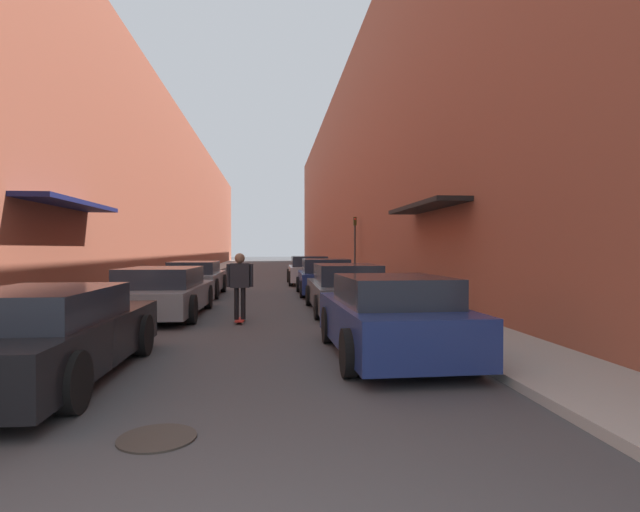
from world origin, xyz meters
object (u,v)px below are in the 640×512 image
at_px(parked_car_right_0, 391,317).
at_px(parked_car_right_3, 309,271).
at_px(parked_car_left_2, 195,279).
at_px(skateboarder, 240,280).
at_px(parked_car_left_1, 163,292).
at_px(parked_car_right_1, 345,289).
at_px(parked_car_left_0, 47,335).
at_px(manhole_cover, 157,438).
at_px(parked_car_right_2, 325,278).
at_px(traffic_light, 355,240).

bearing_deg(parked_car_right_0, parked_car_right_3, 90.29).
bearing_deg(parked_car_left_2, skateboarder, -73.40).
height_order(parked_car_left_1, parked_car_right_1, parked_car_right_1).
distance_m(parked_car_left_0, manhole_cover, 2.90).
relative_size(parked_car_right_1, parked_car_right_2, 1.20).
distance_m(parked_car_right_2, manhole_cover, 14.19).
xyz_separation_m(parked_car_left_0, parked_car_right_2, (4.87, 11.70, 0.04)).
bearing_deg(parked_car_right_0, parked_car_right_2, 89.42).
height_order(parked_car_right_1, skateboarder, skateboarder).
bearing_deg(parked_car_right_1, parked_car_left_2, 132.95).
bearing_deg(traffic_light, skateboarder, -109.56).
bearing_deg(parked_car_right_2, parked_car_right_3, 91.95).
bearing_deg(parked_car_right_2, parked_car_right_0, -90.58).
bearing_deg(manhole_cover, parked_car_right_1, 70.98).
distance_m(skateboarder, manhole_cover, 7.15).
distance_m(parked_car_right_2, skateboarder, 7.30).
xyz_separation_m(parked_car_left_2, parked_car_right_2, (4.74, -0.03, 0.02)).
bearing_deg(traffic_light, parked_car_left_2, -133.00).
height_order(parked_car_left_0, manhole_cover, parked_car_left_0).
height_order(parked_car_left_2, parked_car_right_2, parked_car_right_2).
height_order(parked_car_right_3, skateboarder, skateboarder).
distance_m(parked_car_left_0, parked_car_right_1, 8.23).
bearing_deg(parked_car_left_2, parked_car_right_0, -66.68).
bearing_deg(parked_car_right_1, parked_car_left_1, -174.87).
height_order(parked_car_right_0, parked_car_right_2, parked_car_right_2).
bearing_deg(manhole_cover, parked_car_right_0, 47.09).
distance_m(parked_car_left_2, skateboarder, 7.10).
relative_size(parked_car_right_0, parked_car_right_3, 0.95).
bearing_deg(parked_car_left_1, parked_car_left_0, -91.32).
bearing_deg(parked_car_right_3, manhole_cover, -98.25).
xyz_separation_m(skateboarder, manhole_cover, (-0.30, -7.08, -0.98)).
xyz_separation_m(parked_car_left_1, parked_car_left_2, (-0.02, 5.53, 0.01)).
bearing_deg(parked_car_left_0, parked_car_right_2, 67.40).
bearing_deg(parked_car_right_1, traffic_light, 79.28).
height_order(skateboarder, manhole_cover, skateboarder).
distance_m(parked_car_left_1, parked_car_right_0, 6.97).
relative_size(parked_car_right_3, traffic_light, 1.28).
bearing_deg(parked_car_right_2, parked_car_left_1, -130.67).
xyz_separation_m(parked_car_right_2, traffic_light, (2.43, 7.72, 1.52)).
height_order(parked_car_left_2, skateboarder, skateboarder).
relative_size(parked_car_right_3, skateboarder, 2.61).
distance_m(parked_car_left_2, manhole_cover, 14.00).
bearing_deg(parked_car_right_2, skateboarder, -111.86).
bearing_deg(traffic_light, manhole_cover, -104.17).
xyz_separation_m(parked_car_left_2, parked_car_right_0, (4.63, -10.75, 0.01)).
relative_size(parked_car_left_0, parked_car_right_1, 0.96).
relative_size(parked_car_right_0, skateboarder, 2.48).
height_order(parked_car_right_0, skateboarder, skateboarder).
bearing_deg(parked_car_right_2, manhole_cover, -102.28).
distance_m(parked_car_left_1, parked_car_right_2, 7.25).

